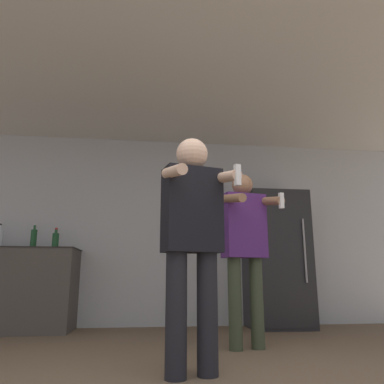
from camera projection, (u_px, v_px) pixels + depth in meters
wall_back at (170, 230)px, 5.18m from camera, size 7.00×0.06×2.55m
ceiling_slab at (183, 82)px, 3.82m from camera, size 7.00×3.88×0.05m
refrigerator at (276, 259)px, 4.91m from camera, size 0.77×0.69×1.74m
counter at (3, 290)px, 4.43m from camera, size 1.67×0.67×0.97m
bottle_clear_vodka at (34, 238)px, 4.58m from camera, size 0.07×0.07×0.30m
bottle_amber_bourbon at (55, 240)px, 4.60m from camera, size 0.08×0.08×0.26m
person_woman_foreground at (192, 234)px, 2.57m from camera, size 0.52×0.53×1.61m
person_man_side at (245, 241)px, 3.51m from camera, size 0.53×0.56×1.61m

